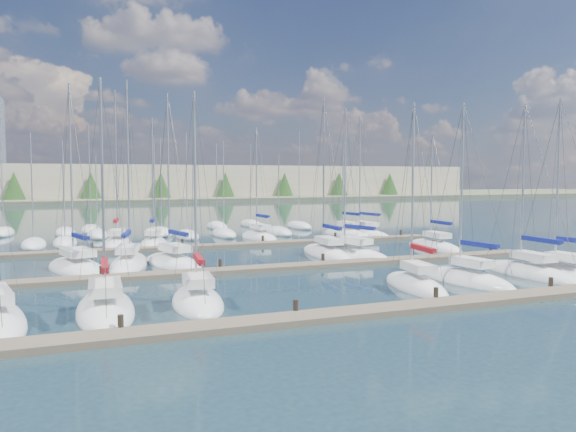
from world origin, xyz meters
name	(u,v)px	position (x,y,z in m)	size (l,w,h in m)	color
ground	(171,223)	(0.00, 60.00, 0.00)	(400.00, 400.00, 0.00)	#203841
dock_near	(379,311)	(0.00, 2.01, 0.15)	(44.00, 1.93, 1.10)	#6B5E4C
dock_mid	(278,268)	(0.00, 16.01, 0.15)	(44.00, 1.93, 1.10)	#6B5E4C
dock_far	(226,245)	(0.00, 30.01, 0.15)	(44.00, 1.93, 1.10)	#6B5E4C
sailboat_f	(528,273)	(15.02, 7.65, 0.18)	(2.66, 8.67, 12.37)	white
sailboat_o	(153,244)	(-6.24, 33.75, 0.19)	(3.96, 7.28, 13.11)	white
sailboat_c	(198,301)	(-7.77, 7.21, 0.18)	(3.33, 7.18, 11.84)	white
sailboat_p	(259,237)	(5.25, 35.76, 0.19)	(3.22, 7.63, 12.73)	white
sailboat_h	(77,268)	(-13.45, 21.01, 0.17)	(5.31, 8.93, 14.00)	white
sailboat_l	(350,254)	(8.14, 20.28, 0.17)	(5.01, 9.15, 13.14)	white
sailboat_k	(327,253)	(6.40, 21.29, 0.19)	(3.23, 9.52, 14.10)	white
sailboat_r	(363,234)	(17.34, 34.49, 0.19)	(3.93, 9.21, 14.49)	white
sailboat_g	(563,274)	(16.82, 6.42, 0.18)	(3.37, 7.69, 12.63)	white
sailboat_d	(415,285)	(5.27, 6.61, 0.19)	(3.23, 7.32, 11.84)	white
sailboat_j	(173,263)	(-6.61, 20.94, 0.18)	(4.55, 8.57, 13.69)	white
sailboat_m	(434,247)	(17.65, 21.66, 0.18)	(2.86, 8.07, 11.26)	white
sailboat_e	(467,280)	(9.39, 7.02, 0.19)	(3.22, 7.66, 12.04)	white
sailboat_n	(117,244)	(-9.50, 35.06, 0.19)	(4.02, 9.17, 15.80)	white
sailboat_b	(105,309)	(-12.35, 7.16, 0.17)	(3.20, 9.03, 12.27)	white
sailboat_i	(129,263)	(-9.78, 21.66, 0.19)	(4.47, 9.35, 14.61)	white
sailboat_q	(346,234)	(15.63, 35.47, 0.17)	(4.01, 7.70, 10.87)	white
distant_boats	(158,232)	(-4.34, 43.76, 0.29)	(36.93, 20.75, 13.30)	#9EA0A5
shoreline	(68,174)	(-13.29, 149.77, 7.44)	(400.00, 60.00, 38.00)	#666B51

